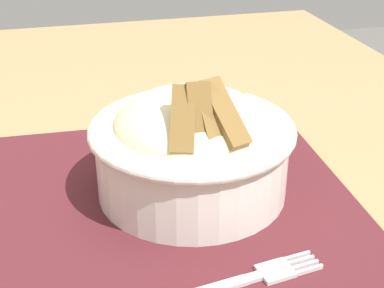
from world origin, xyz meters
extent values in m
cube|color=#99754C|center=(0.00, 0.00, 0.76)|extent=(1.37, 0.85, 0.04)
cylinder|color=olive|center=(-0.62, 0.37, 0.37)|extent=(0.04, 0.04, 0.74)
cube|color=#47191E|center=(0.01, -0.01, 0.78)|extent=(0.43, 0.36, 0.00)
cylinder|color=silver|center=(-0.04, 0.02, 0.81)|extent=(0.18, 0.18, 0.07)
torus|color=silver|center=(-0.04, 0.02, 0.84)|extent=(0.19, 0.19, 0.01)
ellipsoid|color=beige|center=(-0.04, 0.02, 0.85)|extent=(0.15, 0.15, 0.07)
sphere|color=#355F19|center=(-0.06, 0.02, 0.87)|extent=(0.03, 0.03, 0.03)
cylinder|color=orange|center=(-0.07, 0.06, 0.86)|extent=(0.01, 0.04, 0.01)
cube|color=brown|center=(0.00, 0.00, 0.88)|extent=(0.05, 0.03, 0.05)
cube|color=brown|center=(0.00, 0.01, 0.88)|extent=(0.04, 0.02, 0.05)
cube|color=brown|center=(0.00, 0.02, 0.88)|extent=(0.04, 0.03, 0.05)
cube|color=brown|center=(0.00, 0.03, 0.88)|extent=(0.06, 0.04, 0.05)
cube|color=silver|center=(0.09, 0.03, 0.78)|extent=(0.01, 0.01, 0.00)
cube|color=silver|center=(0.09, 0.05, 0.78)|extent=(0.03, 0.03, 0.00)
cube|color=silver|center=(0.09, 0.08, 0.78)|extent=(0.01, 0.02, 0.00)
cube|color=silver|center=(0.09, 0.08, 0.78)|extent=(0.01, 0.02, 0.00)
cube|color=silver|center=(0.08, 0.08, 0.78)|extent=(0.01, 0.02, 0.00)
cube|color=silver|center=(0.08, 0.07, 0.78)|extent=(0.01, 0.02, 0.00)
camera|label=1|loc=(0.40, -0.10, 1.07)|focal=52.77mm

